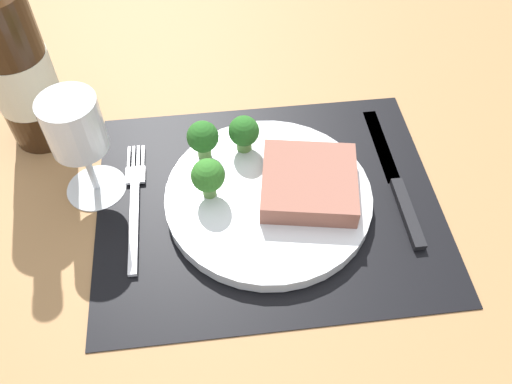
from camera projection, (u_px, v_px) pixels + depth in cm
name	position (u px, v px, depth cm)	size (l,w,h in cm)	color
ground_plane	(268.00, 210.00, 65.42)	(140.00, 110.00, 3.00)	#996D42
placemat	(268.00, 202.00, 64.12)	(40.94, 33.03, 0.30)	black
plate	(268.00, 197.00, 63.38)	(24.57, 24.57, 1.60)	silver
steak	(309.00, 181.00, 62.16)	(10.97, 10.74, 2.64)	#8C5647
broccoli_center	(208.00, 176.00, 60.18)	(3.93, 3.93, 5.33)	#5B8942
broccoli_back_left	(244.00, 132.00, 65.07)	(3.80, 3.80, 4.93)	#5B8942
broccoli_front_edge	(203.00, 138.00, 64.06)	(3.90, 3.90, 5.26)	#6B994C
fork	(135.00, 203.00, 63.53)	(2.40, 19.20, 0.50)	silver
knife	(397.00, 184.00, 65.26)	(1.80, 23.00, 0.80)	black
wine_bottle	(18.00, 69.00, 63.15)	(7.87, 7.87, 29.34)	#331E0F
wine_glass	(76.00, 132.00, 57.91)	(7.29, 7.29, 14.23)	silver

